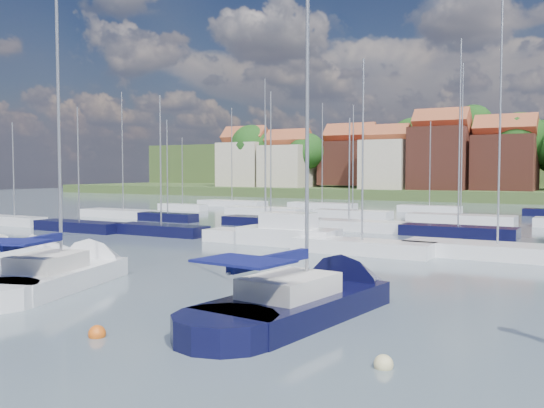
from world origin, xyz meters
The scene contains 8 objects.
ground centered at (0.00, 40.00, 0.00)m, with size 260.00×260.00×0.00m, color #495963.
sailboat_left centered at (-15.15, 5.22, 0.37)m, with size 6.15×9.71×13.02m.
sailboat_centre centered at (-7.40, 3.09, 0.35)m, with size 6.48×12.34×16.20m.
sailboat_navy centered at (4.97, 3.84, 0.35)m, with size 4.50×12.63×17.09m.
buoy_d centered at (0.64, -3.11, 0.00)m, with size 0.54×0.54×0.54m, color #D85914.
buoy_e centered at (5.42, 5.88, 0.00)m, with size 0.44×0.44×0.44m, color #D85914.
buoy_f centered at (9.28, -1.47, 0.00)m, with size 0.52×0.52×0.52m, color beige.
marina_field centered at (1.91, 35.15, 0.43)m, with size 79.62×41.41×15.93m.
Camera 1 is at (14.58, -16.27, 5.13)m, focal length 40.00 mm.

